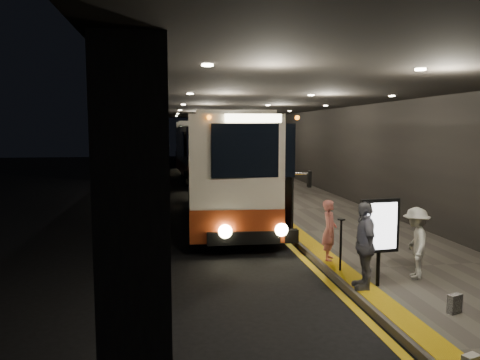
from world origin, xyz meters
TOP-DOWN VIEW (x-y plane):
  - ground at (0.00, 0.00)m, footprint 90.00×90.00m
  - lane_line_white at (-1.80, 5.00)m, footprint 0.12×50.00m
  - kerb_stripe_yellow at (2.35, 5.00)m, footprint 0.18×50.00m
  - sidewalk at (4.75, 5.00)m, footprint 4.50×50.00m
  - tactile_strip at (2.85, 5.00)m, footprint 0.50×50.00m
  - terminal_wall at (7.00, 5.00)m, footprint 0.10×50.00m
  - support_columns at (-1.50, 4.00)m, footprint 0.80×24.80m
  - canopy at (2.50, 5.00)m, footprint 9.00×50.00m
  - coach_main at (1.05, 4.58)m, footprint 3.34×12.29m
  - coach_second at (0.90, 17.76)m, footprint 2.95×11.25m
  - coach_third at (0.90, 33.07)m, footprint 2.74×12.57m
  - passenger_boarding at (2.80, -2.37)m, footprint 0.54×0.65m
  - passenger_waiting_white at (4.20, -3.98)m, footprint 0.79×1.11m
  - passenger_waiting_grey at (2.80, -4.46)m, footprint 0.70×1.13m
  - bag_polka at (3.87, -5.95)m, footprint 0.31×0.22m
  - info_sign at (3.16, -4.37)m, footprint 0.87×0.20m
  - stanchion_post at (2.75, -3.28)m, footprint 0.05×0.05m

SIDE VIEW (x-z plane):
  - ground at x=0.00m, z-range 0.00..0.00m
  - lane_line_white at x=-1.80m, z-range 0.00..0.01m
  - kerb_stripe_yellow at x=2.35m, z-range 0.00..0.01m
  - sidewalk at x=4.75m, z-range 0.00..0.15m
  - tactile_strip at x=2.85m, z-range 0.15..0.16m
  - bag_polka at x=3.87m, z-range 0.15..0.49m
  - stanchion_post at x=2.75m, z-range 0.15..1.36m
  - passenger_boarding at x=2.80m, z-range 0.15..1.66m
  - passenger_waiting_white at x=4.20m, z-range 0.15..1.71m
  - passenger_waiting_grey at x=2.80m, z-range 0.15..1.96m
  - info_sign at x=3.16m, z-range 0.47..2.30m
  - coach_second at x=0.90m, z-range -0.07..3.43m
  - coach_main at x=1.05m, z-range -0.08..3.72m
  - coach_third at x=0.90m, z-range -0.08..3.87m
  - support_columns at x=-1.50m, z-range 0.00..4.40m
  - terminal_wall at x=7.00m, z-range 0.00..6.00m
  - canopy at x=2.50m, z-range 4.40..4.80m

